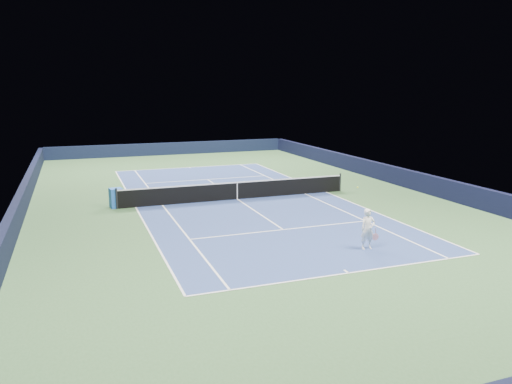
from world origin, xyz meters
name	(u,v)px	position (x,y,z in m)	size (l,w,h in m)	color
ground	(237,199)	(0.00, 0.00, 0.00)	(40.00, 40.00, 0.00)	#32562F
wall_far	(170,149)	(0.00, 19.82, 0.55)	(22.00, 0.35, 1.10)	black
wall_right	(403,177)	(10.82, 0.00, 0.55)	(0.35, 40.00, 1.10)	black
wall_left	(20,205)	(-10.82, 0.00, 0.55)	(0.35, 40.00, 1.10)	black
court_surface	(237,199)	(0.00, 0.00, 0.00)	(10.97, 23.77, 0.01)	navy
baseline_far	(189,167)	(0.00, 11.88, 0.01)	(10.97, 0.08, 0.00)	white
baseline_near	(349,273)	(0.00, -11.88, 0.01)	(10.97, 0.08, 0.00)	white
sideline_doubles_right	(326,192)	(5.49, 0.00, 0.01)	(0.08, 23.77, 0.00)	white
sideline_doubles_left	(136,207)	(-5.49, 0.00, 0.01)	(0.08, 23.77, 0.00)	white
sideline_singles_right	(305,194)	(4.12, 0.00, 0.01)	(0.08, 23.77, 0.00)	white
sideline_singles_left	(162,205)	(-4.12, 0.00, 0.01)	(0.08, 23.77, 0.00)	white
service_line_far	(208,179)	(0.00, 6.40, 0.01)	(8.23, 0.08, 0.00)	white
service_line_near	(283,230)	(0.00, -6.40, 0.01)	(8.23, 0.08, 0.00)	white
center_service_line	(237,199)	(0.00, 0.00, 0.01)	(0.08, 12.80, 0.00)	white
center_mark_far	(190,168)	(0.00, 11.73, 0.01)	(0.08, 0.30, 0.00)	white
center_mark_near	(346,271)	(0.00, -11.73, 0.01)	(0.08, 0.30, 0.00)	white
tennis_net	(237,190)	(0.00, 0.00, 0.50)	(12.90, 0.10, 1.07)	black
sponsor_cube	(116,198)	(-6.40, 0.32, 0.50)	(0.70, 0.65, 1.00)	blue
tennis_player	(368,229)	(1.96, -9.90, 0.79)	(0.75, 1.24, 2.22)	white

